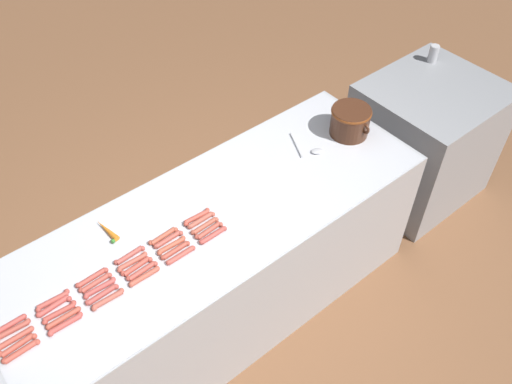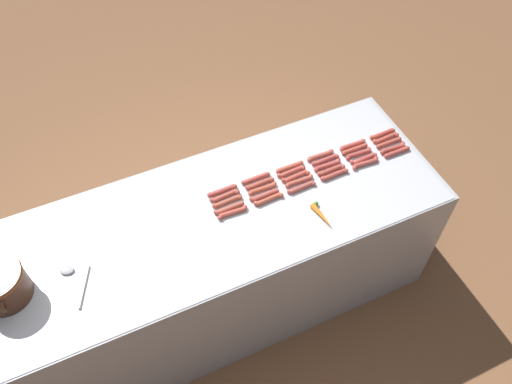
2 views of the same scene
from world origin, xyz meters
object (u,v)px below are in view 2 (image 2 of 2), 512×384
(hot_dog_12, at_px, (389,143))
(hot_dog_3, at_px, (301,188))
(hot_dog_15, at_px, (296,177))
(bean_pot, at_px, (0,284))
(hot_dog_24, at_px, (383,134))
(hot_dog_27, at_px, (290,167))
(hot_dog_2, at_px, (334,175))
(hot_dog_17, at_px, (227,201))
(hot_dog_11, at_px, (229,208))
(hot_dog_16, at_px, (262,189))
(hot_dog_19, at_px, (355,149))
(hot_dog_9, at_px, (299,181))
(carrot, at_px, (322,216))
(hot_dog_4, at_px, (269,199))
(hot_dog_20, at_px, (325,160))
(hot_dog_14, at_px, (327,165))
(hot_dog_1, at_px, (365,163))
(hot_dog_0, at_px, (397,152))
(hot_dog_23, at_px, (225,196))
(hot_dog_21, at_px, (291,172))
(hot_dog_13, at_px, (358,154))
(hot_dog_25, at_px, (353,145))
(hot_dog_26, at_px, (320,156))
(hot_dog_18, at_px, (386,138))
(hot_dog_28, at_px, (256,178))
(hot_dog_6, at_px, (393,148))
(hot_dog_8, at_px, (331,170))
(hot_dog_10, at_px, (264,195))
(hot_dog_5, at_px, (232,212))
(hot_dog_29, at_px, (222,191))
(hot_dog_22, at_px, (260,184))
(serving_spoon, at_px, (72,276))
(hot_dog_7, at_px, (363,158))

(hot_dog_12, bearing_deg, hot_dog_3, 97.61)
(hot_dog_15, bearing_deg, bean_pot, 92.42)
(hot_dog_24, height_order, hot_dog_27, same)
(hot_dog_2, distance_m, hot_dog_17, 0.60)
(hot_dog_11, xyz_separation_m, hot_dog_16, (0.04, -0.21, 0.00))
(hot_dog_15, distance_m, hot_dog_19, 0.40)
(hot_dog_9, distance_m, carrot, 0.25)
(hot_dog_4, relative_size, hot_dog_19, 1.00)
(hot_dog_20, height_order, hot_dog_24, same)
(hot_dog_15, bearing_deg, hot_dog_14, -90.30)
(hot_dog_2, relative_size, hot_dog_27, 1.00)
(hot_dog_1, xyz_separation_m, hot_dog_16, (0.07, 0.59, 0.00))
(hot_dog_0, distance_m, hot_dog_23, 1.00)
(hot_dog_21, bearing_deg, hot_dog_13, -95.43)
(hot_dog_14, relative_size, hot_dog_25, 1.00)
(hot_dog_2, distance_m, hot_dog_14, 0.08)
(hot_dog_13, height_order, hot_dog_26, same)
(hot_dog_18, xyz_separation_m, hot_dog_25, (0.03, 0.20, 0.00))
(hot_dog_28, relative_size, carrot, 0.92)
(bean_pot, bearing_deg, hot_dog_18, -87.23)
(hot_dog_15, height_order, carrot, carrot)
(hot_dog_12, bearing_deg, hot_dog_6, 175.64)
(hot_dog_4, xyz_separation_m, hot_dog_8, (0.04, -0.40, 0.00))
(hot_dog_1, relative_size, hot_dog_20, 1.00)
(hot_dog_24, bearing_deg, hot_dog_14, 100.57)
(hot_dog_8, relative_size, hot_dog_28, 1.00)
(hot_dog_10, height_order, hot_dog_17, same)
(hot_dog_3, distance_m, hot_dog_26, 0.26)
(hot_dog_5, bearing_deg, hot_dog_21, -73.56)
(hot_dog_16, distance_m, hot_dog_29, 0.21)
(hot_dog_15, relative_size, hot_dog_22, 1.00)
(hot_dog_12, distance_m, serving_spoon, 1.83)
(hot_dog_17, height_order, hot_dog_25, same)
(hot_dog_4, bearing_deg, hot_dog_8, -84.32)
(hot_dog_3, bearing_deg, hot_dog_18, -79.01)
(hot_dog_27, bearing_deg, hot_dog_13, -100.39)
(hot_dog_5, bearing_deg, hot_dog_16, -69.64)
(hot_dog_21, xyz_separation_m, hot_dog_29, (0.04, 0.39, 0.00))
(hot_dog_15, bearing_deg, carrot, -179.47)
(hot_dog_6, height_order, hot_dog_27, same)
(hot_dog_27, height_order, carrot, carrot)
(hot_dog_12, distance_m, hot_dog_17, 1.00)
(hot_dog_0, xyz_separation_m, hot_dog_26, (0.16, 0.40, 0.00))
(hot_dog_7, bearing_deg, carrot, 121.63)
(hot_dog_14, bearing_deg, hot_dog_7, -100.85)
(hot_dog_28, xyz_separation_m, carrot, (-0.36, -0.20, 0.00))
(hot_dog_1, bearing_deg, hot_dog_26, 52.20)
(hot_dog_16, bearing_deg, hot_dog_24, -84.54)
(hot_dog_8, height_order, hot_dog_29, same)
(hot_dog_7, relative_size, hot_dog_12, 1.00)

